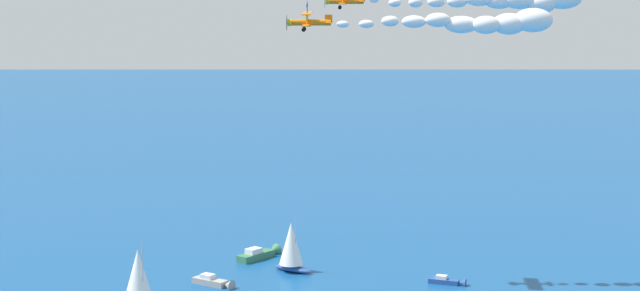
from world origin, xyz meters
name	(u,v)px	position (x,y,z in m)	size (l,w,h in m)	color
motorboat_near_centre	(261,254)	(22.09, -12.99, 0.78)	(3.01, 10.04, 2.89)	#33704C
motorboat_far_port	(449,281)	(-15.27, -18.52, 0.50)	(6.57, 3.39, 1.85)	#23478C
sailboat_far_stbd	(291,246)	(11.42, -8.92, 4.61)	(7.94, 4.53, 10.10)	#23478C
motorboat_ahead	(215,282)	(16.20, 5.94, 0.62)	(8.05, 2.64, 2.30)	#9E9993
sailboat_outer_ring_a	(139,286)	(11.08, 27.50, 5.84)	(10.24, 6.27, 12.79)	black
biplane_lead	(307,22)	(-5.29, 8.12, 44.33)	(6.88, 6.75, 3.62)	orange
wingwalker_lead	(307,7)	(-5.38, 8.28, 46.52)	(0.60, 0.81, 1.78)	#1E4CB2
smoke_trail_lead	(489,22)	(-27.13, -7.33, 44.19)	(27.59, 20.57, 4.18)	white
biplane_wingman	(343,0)	(1.54, -10.70, 48.05)	(6.88, 6.75, 3.62)	orange
smoke_trail_wingman	(519,0)	(-22.72, -27.29, 48.05)	(30.92, 22.50, 4.64)	white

